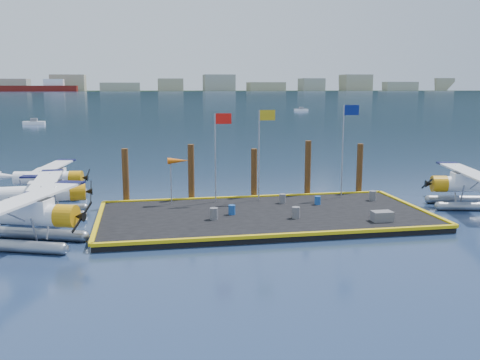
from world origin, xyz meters
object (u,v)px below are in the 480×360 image
(drum_2, at_px, (318,200))
(drum_4, at_px, (373,196))
(drum_5, at_px, (282,199))
(crate, at_px, (382,216))
(flagpole_yellow, at_px, (262,141))
(windsock, at_px, (178,162))
(piling_1, at_px, (191,174))
(seaplane_b, at_px, (41,196))
(drum_0, at_px, (232,210))
(seaplane_a, at_px, (23,217))
(seaplane_d, at_px, (473,186))
(drum_1, at_px, (296,213))
(piling_0, at_px, (126,178))
(flagpole_blue, at_px, (346,137))
(piling_4, at_px, (359,171))
(seaplane_c, at_px, (46,180))
(piling_3, at_px, (308,170))
(drum_3, at_px, (214,214))
(piling_2, at_px, (254,175))
(flagpole_red, at_px, (218,144))

(drum_2, distance_m, drum_4, 4.19)
(drum_5, height_order, crate, drum_5)
(drum_4, relative_size, flagpole_yellow, 0.11)
(windsock, height_order, piling_1, piling_1)
(piling_1, bearing_deg, drum_2, -24.07)
(drum_2, bearing_deg, flagpole_yellow, 149.23)
(seaplane_b, xyz_separation_m, drum_0, (11.65, -2.96, -0.69))
(seaplane_a, bearing_deg, seaplane_d, 118.38)
(drum_1, distance_m, piling_0, 12.32)
(seaplane_a, xyz_separation_m, drum_0, (11.48, 3.09, -0.80))
(flagpole_blue, xyz_separation_m, piling_4, (1.80, 1.60, -2.69))
(drum_5, height_order, piling_0, piling_0)
(seaplane_c, xyz_separation_m, drum_4, (22.58, -6.92, -0.62))
(flagpole_blue, bearing_deg, piling_3, 143.93)
(drum_4, bearing_deg, seaplane_a, -166.06)
(drum_4, distance_m, windsock, 13.57)
(seaplane_d, bearing_deg, drum_3, 108.38)
(seaplane_d, relative_size, drum_2, 16.60)
(seaplane_a, xyz_separation_m, piling_2, (14.00, 8.45, 0.40))
(drum_1, xyz_separation_m, windsock, (-6.61, 5.36, 2.49))
(drum_3, height_order, piling_0, piling_0)
(drum_5, relative_size, piling_4, 0.16)
(drum_2, xyz_separation_m, windsock, (-9.10, 2.01, 2.55))
(drum_5, distance_m, flagpole_red, 5.68)
(drum_2, relative_size, windsock, 0.18)
(flagpole_red, xyz_separation_m, piling_2, (2.79, 1.60, -2.50))
(drum_2, distance_m, drum_3, 7.84)
(drum_4, height_order, flagpole_red, flagpole_red)
(seaplane_c, bearing_deg, piling_2, 84.06)
(flagpole_red, xyz_separation_m, flagpole_blue, (8.99, -0.00, 0.29))
(drum_2, height_order, windsock, windsock)
(seaplane_d, distance_m, piling_3, 11.33)
(seaplane_b, height_order, piling_2, piling_2)
(drum_0, xyz_separation_m, crate, (8.36, -3.19, -0.01))
(seaplane_b, distance_m, flagpole_red, 11.80)
(seaplane_a, relative_size, flagpole_yellow, 1.54)
(seaplane_b, bearing_deg, flagpole_blue, 89.13)
(piling_1, relative_size, piling_3, 0.98)
(seaplane_b, relative_size, piling_2, 2.37)
(drum_1, xyz_separation_m, drum_5, (0.29, 4.19, -0.03))
(seaplane_a, height_order, flagpole_red, flagpole_red)
(seaplane_a, height_order, piling_4, piling_4)
(seaplane_d, relative_size, piling_1, 2.22)
(drum_0, bearing_deg, seaplane_d, 2.60)
(drum_3, height_order, flagpole_red, flagpole_red)
(drum_1, distance_m, drum_3, 4.89)
(crate, bearing_deg, flagpole_blue, 87.03)
(drum_0, bearing_deg, drum_5, 33.62)
(seaplane_a, height_order, seaplane_c, seaplane_a)
(drum_2, bearing_deg, piling_4, 39.18)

